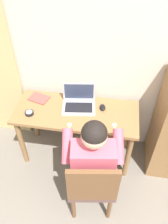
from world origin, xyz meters
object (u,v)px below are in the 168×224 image
object	(u,v)px
person_seated	(92,155)
chair	(92,184)
laptop	(79,102)
desk_clock	(29,113)
notebook_pad	(39,98)
desk	(76,119)
computer_mouse	(103,107)

from	to	relation	value
person_seated	chair	bearing A→B (deg)	-82.09
person_seated	laptop	size ratio (longest dim) A/B	3.17
desk_clock	notebook_pad	distance (m)	0.25
desk	notebook_pad	size ratio (longest dim) A/B	6.14
desk	computer_mouse	bearing A→B (deg)	18.26
chair	person_seated	xyz separation A→B (m)	(-0.03, 0.18, 0.18)
desk	person_seated	bearing A→B (deg)	-63.35
computer_mouse	laptop	bearing A→B (deg)	166.24
laptop	notebook_pad	xyz separation A→B (m)	(-0.45, 0.04, -0.05)
computer_mouse	desk_clock	distance (m)	0.76
chair	person_seated	size ratio (longest dim) A/B	0.73
chair	notebook_pad	distance (m)	1.08
desk	person_seated	world-z (taller)	person_seated
desk_clock	person_seated	bearing A→B (deg)	-27.05
chair	person_seated	world-z (taller)	person_seated
desk	desk_clock	xyz separation A→B (m)	(-0.46, -0.12, 0.13)
laptop	notebook_pad	world-z (taller)	laptop
desk_clock	notebook_pad	bearing A→B (deg)	84.91
notebook_pad	person_seated	bearing A→B (deg)	-26.07
desk	chair	distance (m)	0.72
computer_mouse	notebook_pad	size ratio (longest dim) A/B	0.48
desk	computer_mouse	world-z (taller)	computer_mouse
computer_mouse	chair	bearing A→B (deg)	-102.42
desk	chair	world-z (taller)	chair
laptop	chair	bearing A→B (deg)	-71.54
person_seated	laptop	distance (m)	0.62
chair	notebook_pad	xyz separation A→B (m)	(-0.70, 0.79, 0.24)
person_seated	computer_mouse	world-z (taller)	person_seated
desk	person_seated	xyz separation A→B (m)	(0.24, -0.47, 0.06)
person_seated	desk_clock	xyz separation A→B (m)	(-0.70, 0.36, 0.07)
chair	desk_clock	distance (m)	0.94
computer_mouse	notebook_pad	world-z (taller)	computer_mouse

